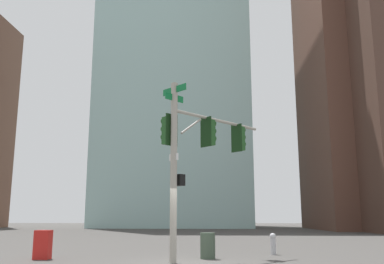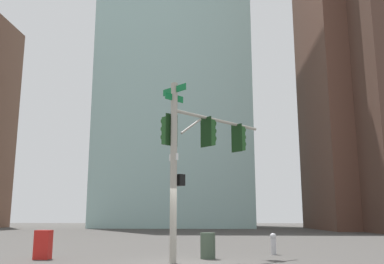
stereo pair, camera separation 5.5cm
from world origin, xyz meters
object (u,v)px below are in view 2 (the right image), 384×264
(litter_bin, at_px, (208,246))
(newspaper_box, at_px, (43,245))
(signal_pole_assembly, at_px, (195,146))
(fire_hydrant, at_px, (273,243))

(litter_bin, height_order, newspaper_box, newspaper_box)
(signal_pole_assembly, bearing_deg, litter_bin, 13.20)
(fire_hydrant, distance_m, litter_bin, 3.36)
(fire_hydrant, relative_size, newspaper_box, 0.83)
(signal_pole_assembly, height_order, newspaper_box, signal_pole_assembly)
(signal_pole_assembly, xyz_separation_m, newspaper_box, (-0.16, -5.67, -3.61))
(fire_hydrant, bearing_deg, newspaper_box, -73.11)
(newspaper_box, bearing_deg, fire_hydrant, 107.44)
(signal_pole_assembly, xyz_separation_m, litter_bin, (-0.78, 0.42, -3.66))
(litter_bin, distance_m, newspaper_box, 6.12)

